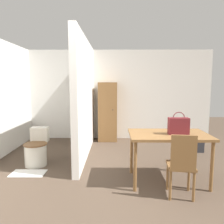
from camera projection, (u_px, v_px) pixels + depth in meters
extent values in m
plane|color=#4C3D30|center=(108.00, 224.00, 2.45)|extent=(16.00, 16.00, 0.00)
cube|color=white|center=(111.00, 95.00, 6.23)|extent=(5.61, 0.12, 2.50)
cube|color=white|center=(85.00, 98.00, 4.79)|extent=(0.12, 2.80, 2.50)
cube|color=brown|center=(169.00, 135.00, 3.43)|extent=(1.23, 0.78, 0.04)
cylinder|color=brown|center=(135.00, 167.00, 3.15)|extent=(0.05, 0.05, 0.75)
cylinder|color=brown|center=(212.00, 167.00, 3.14)|extent=(0.05, 0.05, 0.75)
cylinder|color=brown|center=(131.00, 152.00, 3.81)|extent=(0.05, 0.05, 0.75)
cylinder|color=brown|center=(195.00, 152.00, 3.80)|extent=(0.05, 0.05, 0.75)
cube|color=brown|center=(181.00, 166.00, 3.03)|extent=(0.40, 0.40, 0.04)
cube|color=brown|center=(184.00, 152.00, 2.83)|extent=(0.33, 0.07, 0.46)
cylinder|color=brown|center=(168.00, 176.00, 3.22)|extent=(0.04, 0.04, 0.41)
cylinder|color=brown|center=(189.00, 177.00, 3.19)|extent=(0.04, 0.04, 0.41)
cylinder|color=brown|center=(170.00, 185.00, 2.93)|extent=(0.04, 0.04, 0.41)
cylinder|color=brown|center=(194.00, 187.00, 2.89)|extent=(0.04, 0.04, 0.41)
cylinder|color=silver|center=(36.00, 155.00, 4.19)|extent=(0.41, 0.41, 0.41)
cylinder|color=brown|center=(35.00, 144.00, 4.16)|extent=(0.44, 0.44, 0.02)
cube|color=silver|center=(40.00, 134.00, 4.42)|extent=(0.34, 0.18, 0.29)
cube|color=maroon|center=(179.00, 126.00, 3.36)|extent=(0.31, 0.13, 0.26)
torus|color=maroon|center=(179.00, 118.00, 3.35)|extent=(0.18, 0.01, 0.18)
cube|color=brown|center=(108.00, 112.00, 5.99)|extent=(0.51, 0.44, 1.60)
sphere|color=black|center=(113.00, 110.00, 5.75)|extent=(0.02, 0.02, 0.02)
cube|color=silver|center=(28.00, 173.00, 3.82)|extent=(0.59, 0.33, 0.01)
cube|color=#2D2D33|center=(197.00, 141.00, 5.03)|extent=(0.28, 0.19, 0.49)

